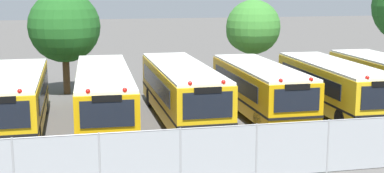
{
  "coord_description": "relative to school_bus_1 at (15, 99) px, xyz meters",
  "views": [
    {
      "loc": [
        -4.9,
        -24.39,
        6.31
      ],
      "look_at": [
        0.41,
        0.0,
        1.6
      ],
      "focal_mm": 50.13,
      "sensor_mm": 36.0,
      "label": 1
    }
  ],
  "objects": [
    {
      "name": "ground_plane",
      "position": [
        7.64,
        0.16,
        -1.41
      ],
      "size": [
        160.0,
        160.0,
        0.0
      ],
      "primitive_type": "plane",
      "color": "#514F4C"
    },
    {
      "name": "school_bus_1",
      "position": [
        0.0,
        0.0,
        0.0
      ],
      "size": [
        2.58,
        9.6,
        2.68
      ],
      "rotation": [
        0.0,
        0.0,
        3.15
      ],
      "color": "yellow",
      "rests_on": "ground_plane"
    },
    {
      "name": "school_bus_2",
      "position": [
        3.9,
        0.15,
        0.0
      ],
      "size": [
        2.74,
        11.03,
        2.67
      ],
      "rotation": [
        0.0,
        0.0,
        3.11
      ],
      "color": "#EAA80C",
      "rests_on": "ground_plane"
    },
    {
      "name": "school_bus_3",
      "position": [
        7.56,
        0.18,
        0.04
      ],
      "size": [
        2.51,
        10.27,
        2.75
      ],
      "rotation": [
        0.0,
        0.0,
        3.15
      ],
      "color": "yellow",
      "rests_on": "ground_plane"
    },
    {
      "name": "school_bus_4",
      "position": [
        11.5,
        0.3,
        -0.04
      ],
      "size": [
        2.51,
        9.3,
        2.61
      ],
      "rotation": [
        0.0,
        0.0,
        3.14
      ],
      "color": "#EAA80C",
      "rests_on": "ground_plane"
    },
    {
      "name": "school_bus_5",
      "position": [
        15.19,
        -0.11,
        -0.0
      ],
      "size": [
        2.65,
        9.47,
        2.67
      ],
      "rotation": [
        0.0,
        0.0,
        3.12
      ],
      "color": "yellow",
      "rests_on": "ground_plane"
    },
    {
      "name": "tree_1",
      "position": [
        2.03,
        7.83,
        2.68
      ],
      "size": [
        4.16,
        4.16,
        6.06
      ],
      "color": "#4C3823",
      "rests_on": "ground_plane"
    },
    {
      "name": "tree_2",
      "position": [
        13.24,
        7.0,
        2.33
      ],
      "size": [
        3.32,
        3.32,
        5.49
      ],
      "color": "#4C3823",
      "rests_on": "ground_plane"
    },
    {
      "name": "chainlink_fence",
      "position": [
        7.16,
        -8.09,
        -0.44
      ],
      "size": [
        28.21,
        0.07,
        1.86
      ],
      "color": "#9EA0A3",
      "rests_on": "ground_plane"
    }
  ]
}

